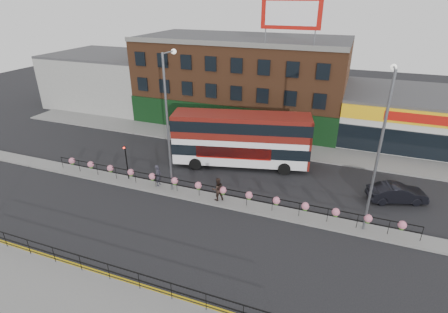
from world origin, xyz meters
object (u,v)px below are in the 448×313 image
(lamp_column_west, at_px, (169,113))
(lamp_column_east, at_px, (381,141))
(pedestrian_b, at_px, (218,189))
(pedestrian_a, at_px, (158,175))
(car, at_px, (397,193))
(double_decker_bus, at_px, (242,135))

(lamp_column_west, distance_m, lamp_column_east, 15.01)
(pedestrian_b, relative_size, lamp_column_east, 0.17)
(pedestrian_a, bearing_deg, pedestrian_b, -100.21)
(car, bearing_deg, pedestrian_b, 91.25)
(double_decker_bus, relative_size, lamp_column_east, 1.18)
(lamp_column_east, bearing_deg, pedestrian_a, 179.91)
(car, xyz_separation_m, pedestrian_a, (-18.74, -4.65, 0.36))
(double_decker_bus, height_order, pedestrian_b, double_decker_bus)
(double_decker_bus, bearing_deg, car, -7.34)
(double_decker_bus, height_order, pedestrian_a, double_decker_bus)
(pedestrian_a, distance_m, lamp_column_west, 5.80)
(pedestrian_b, bearing_deg, pedestrian_a, -43.08)
(pedestrian_a, relative_size, lamp_column_east, 0.17)
(pedestrian_b, xyz_separation_m, lamp_column_east, (10.84, 0.35, 5.55))
(pedestrian_a, bearing_deg, car, -82.41)
(double_decker_bus, distance_m, lamp_column_east, 13.34)
(pedestrian_b, height_order, lamp_column_east, lamp_column_east)
(car, bearing_deg, pedestrian_a, 84.34)
(car, xyz_separation_m, pedestrian_b, (-13.19, -5.02, 0.37))
(double_decker_bus, relative_size, pedestrian_b, 6.77)
(double_decker_bus, distance_m, car, 13.82)
(car, distance_m, lamp_column_west, 18.92)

